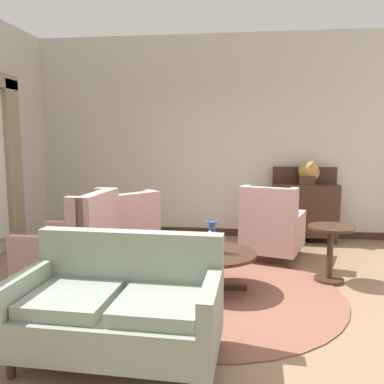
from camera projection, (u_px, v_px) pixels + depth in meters
The scene contains 13 objects.
ground at pixel (211, 305), 4.03m from camera, with size 9.04×9.04×0.00m, color #896B51.
wall_back at pixel (224, 137), 6.73m from camera, with size 6.62×0.08×3.37m, color #BCB7AD.
baseboard_back at pixel (223, 232), 6.90m from camera, with size 6.46×0.03×0.12m, color #382319.
area_rug at pixel (213, 293), 4.33m from camera, with size 2.78×2.78×0.01m, color brown.
coffee_table at pixel (214, 258), 4.36m from camera, with size 0.93×0.93×0.44m.
porcelain_vase at pixel (212, 238), 4.32m from camera, with size 0.15×0.15×0.35m.
settee at pixel (119, 307), 3.02m from camera, with size 1.56×0.88×0.92m.
armchair_back_corner at pixel (75, 250), 4.39m from camera, with size 0.96×0.87×1.10m.
armchair_near_sideboard at pixel (123, 232), 5.36m from camera, with size 1.16×1.14×0.98m.
armchair_foreground_right at pixel (272, 229), 5.47m from camera, with size 0.97×1.07×1.04m.
side_table at pixel (330, 248), 4.64m from camera, with size 0.52×0.52×0.66m.
sideboard at pixel (305, 209), 6.44m from camera, with size 1.02×0.36×1.20m.
gramophone at pixel (310, 169), 6.26m from camera, with size 0.38×0.48×0.52m.
Camera 1 is at (0.27, -3.84, 1.67)m, focal length 37.36 mm.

